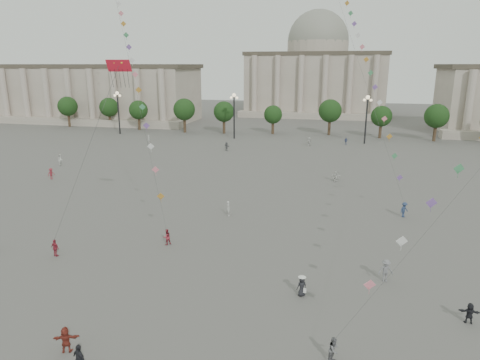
# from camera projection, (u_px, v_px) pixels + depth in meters

# --- Properties ---
(ground) EXTENTS (360.00, 360.00, 0.00)m
(ground) POSITION_uv_depth(u_px,v_px,m) (201.00, 293.00, 33.03)
(ground) COLOR #5B5855
(ground) RESTS_ON ground
(hall_west) EXTENTS (84.00, 26.22, 17.20)m
(hall_west) POSITION_uv_depth(u_px,v_px,m) (70.00, 93.00, 135.77)
(hall_west) COLOR #A09586
(hall_west) RESTS_ON ground
(hall_central) EXTENTS (48.30, 34.30, 35.50)m
(hall_central) POSITION_uv_depth(u_px,v_px,m) (316.00, 73.00, 150.66)
(hall_central) COLOR #A09586
(hall_central) RESTS_ON ground
(tree_row) EXTENTS (137.12, 5.12, 8.00)m
(tree_row) POSITION_uv_depth(u_px,v_px,m) (301.00, 114.00, 104.87)
(tree_row) COLOR #392C1C
(tree_row) RESTS_ON ground
(lamp_post_far_west) EXTENTS (2.00, 0.90, 10.65)m
(lamp_post_far_west) POSITION_uv_depth(u_px,v_px,m) (118.00, 105.00, 106.91)
(lamp_post_far_west) COLOR #262628
(lamp_post_far_west) RESTS_ON ground
(lamp_post_mid_west) EXTENTS (2.00, 0.90, 10.65)m
(lamp_post_mid_west) POSITION_uv_depth(u_px,v_px,m) (234.00, 107.00, 100.20)
(lamp_post_mid_west) COLOR #262628
(lamp_post_mid_west) RESTS_ON ground
(lamp_post_mid_east) EXTENTS (2.00, 0.90, 10.65)m
(lamp_post_mid_east) POSITION_uv_depth(u_px,v_px,m) (367.00, 111.00, 93.49)
(lamp_post_mid_east) COLOR #262628
(lamp_post_mid_east) RESTS_ON ground
(person_crowd_0) EXTENTS (0.95, 0.55, 1.52)m
(person_crowd_0) POSITION_uv_depth(u_px,v_px,m) (346.00, 141.00, 94.24)
(person_crowd_0) COLOR #3A4782
(person_crowd_0) RESTS_ON ground
(person_crowd_1) EXTENTS (1.10, 1.18, 1.94)m
(person_crowd_1) POSITION_uv_depth(u_px,v_px,m) (60.00, 160.00, 74.84)
(person_crowd_1) COLOR white
(person_crowd_1) RESTS_ON ground
(person_crowd_2) EXTENTS (1.05, 1.29, 1.73)m
(person_crowd_2) POSITION_uv_depth(u_px,v_px,m) (51.00, 174.00, 65.68)
(person_crowd_2) COLOR maroon
(person_crowd_2) RESTS_ON ground
(person_crowd_3) EXTENTS (1.40, 0.50, 1.49)m
(person_crowd_3) POSITION_uv_depth(u_px,v_px,m) (470.00, 313.00, 29.04)
(person_crowd_3) COLOR black
(person_crowd_3) RESTS_ON ground
(person_crowd_4) EXTENTS (1.35, 1.69, 1.80)m
(person_crowd_4) POSITION_uv_depth(u_px,v_px,m) (309.00, 141.00, 92.96)
(person_crowd_4) COLOR silver
(person_crowd_4) RESTS_ON ground
(person_crowd_6) EXTENTS (1.38, 1.01, 1.91)m
(person_crowd_6) POSITION_uv_depth(u_px,v_px,m) (386.00, 271.00, 34.60)
(person_crowd_6) COLOR slate
(person_crowd_6) RESTS_ON ground
(person_crowd_7) EXTENTS (1.45, 0.47, 1.56)m
(person_crowd_7) POSITION_uv_depth(u_px,v_px,m) (336.00, 176.00, 64.42)
(person_crowd_7) COLOR white
(person_crowd_7) RESTS_ON ground
(person_crowd_10) EXTENTS (0.69, 0.78, 1.79)m
(person_crowd_10) POSITION_uv_depth(u_px,v_px,m) (149.00, 139.00, 96.33)
(person_crowd_10) COLOR beige
(person_crowd_10) RESTS_ON ground
(person_crowd_12) EXTENTS (1.65, 1.42, 1.79)m
(person_crowd_12) POSITION_uv_depth(u_px,v_px,m) (227.00, 146.00, 87.48)
(person_crowd_12) COLOR slate
(person_crowd_12) RESTS_ON ground
(person_crowd_13) EXTENTS (0.71, 0.78, 1.78)m
(person_crowd_13) POSITION_uv_depth(u_px,v_px,m) (228.00, 208.00, 49.75)
(person_crowd_13) COLOR beige
(person_crowd_13) RESTS_ON ground
(tourist_0) EXTENTS (1.03, 0.65, 1.64)m
(tourist_0) POSITION_uv_depth(u_px,v_px,m) (55.00, 248.00, 39.18)
(tourist_0) COLOR #9E2B3C
(tourist_0) RESTS_ON ground
(tourist_1) EXTENTS (1.15, 0.83, 1.82)m
(tourist_1) POSITION_uv_depth(u_px,v_px,m) (80.00, 359.00, 24.28)
(tourist_1) COLOR black
(tourist_1) RESTS_ON ground
(tourist_2) EXTENTS (1.64, 1.03, 1.69)m
(tourist_2) POSITION_uv_depth(u_px,v_px,m) (66.00, 340.00, 26.09)
(tourist_2) COLOR maroon
(tourist_2) RESTS_ON ground
(kite_flyer_0) EXTENTS (0.96, 0.99, 1.60)m
(kite_flyer_0) POSITION_uv_depth(u_px,v_px,m) (167.00, 237.00, 41.75)
(kite_flyer_0) COLOR maroon
(kite_flyer_0) RESTS_ON ground
(kite_flyer_1) EXTENTS (1.29, 1.29, 1.80)m
(kite_flyer_1) POSITION_uv_depth(u_px,v_px,m) (404.00, 210.00, 49.29)
(kite_flyer_1) COLOR navy
(kite_flyer_1) RESTS_ON ground
(kite_flyer_2) EXTENTS (0.91, 0.98, 1.62)m
(kite_flyer_2) POSITION_uv_depth(u_px,v_px,m) (334.00, 350.00, 25.21)
(kite_flyer_2) COLOR slate
(kite_flyer_2) RESTS_ON ground
(hat_person) EXTENTS (0.93, 0.85, 1.69)m
(hat_person) POSITION_uv_depth(u_px,v_px,m) (302.00, 286.00, 32.45)
(hat_person) COLOR black
(hat_person) RESTS_ON ground
(dragon_kite) EXTENTS (3.93, 2.29, 16.83)m
(dragon_kite) POSITION_uv_depth(u_px,v_px,m) (119.00, 75.00, 37.58)
(dragon_kite) COLOR red
(dragon_kite) RESTS_ON ground
(kite_train_west) EXTENTS (29.06, 42.60, 65.56)m
(kite_train_west) POSITION_uv_depth(u_px,v_px,m) (123.00, 24.00, 61.17)
(kite_train_west) COLOR #3F3F3F
(kite_train_west) RESTS_ON ground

